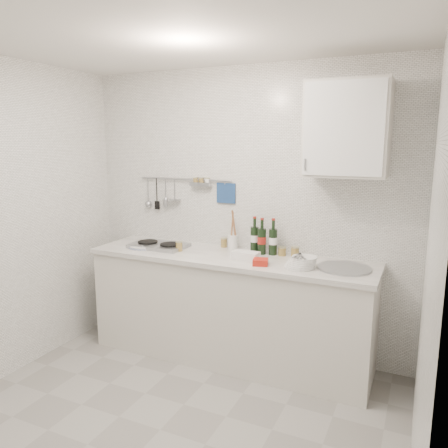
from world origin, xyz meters
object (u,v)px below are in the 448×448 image
Objects in this scene: plate_stack_hob at (145,245)px; wine_bottles at (263,236)px; wall_cabinet at (347,129)px; plate_stack_sink at (302,262)px; utensil_crock at (233,241)px.

wine_bottles is (1.06, 0.22, 0.14)m from plate_stack_hob.
plate_stack_sink is at bearing -138.75° from wall_cabinet.
wine_bottles is 0.87× the size of utensil_crock.
plate_stack_hob is 0.81m from utensil_crock.
wall_cabinet is at bearing -5.08° from wine_bottles.
utensil_crock is (-0.70, 0.29, 0.04)m from plate_stack_sink.
utensil_crock reaches higher than plate_stack_sink.
plate_stack_hob is (-1.72, -0.16, -1.02)m from wall_cabinet.
wall_cabinet is 2.26× the size of wine_bottles.
wall_cabinet is 1.10m from wine_bottles.
plate_stack_sink is at bearing -34.16° from wine_bottles.
plate_stack_sink is (-0.25, -0.22, -0.99)m from wall_cabinet.
wall_cabinet is at bearing -4.14° from utensil_crock.
wall_cabinet is 1.34m from utensil_crock.
utensil_crock is at bearing 157.47° from plate_stack_sink.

